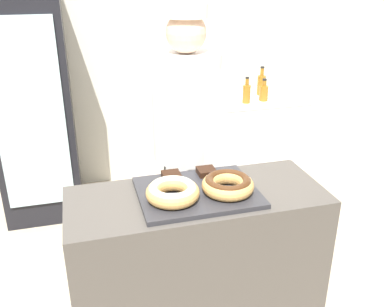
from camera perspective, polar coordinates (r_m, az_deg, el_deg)
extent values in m
cube|color=silver|center=(4.00, -8.01, 14.70)|extent=(8.00, 0.06, 2.70)
cube|color=#4C4742|center=(2.39, 0.66, -15.07)|extent=(1.29, 0.52, 0.91)
cube|color=#2D2D33|center=(2.13, 0.72, -5.19)|extent=(0.58, 0.45, 0.02)
torus|color=tan|center=(2.03, -2.60, -5.22)|extent=(0.26, 0.26, 0.07)
torus|color=beige|center=(2.02, -2.61, -4.72)|extent=(0.23, 0.23, 0.05)
torus|color=tan|center=(2.10, 4.80, -4.24)|extent=(0.26, 0.26, 0.07)
torus|color=#472814|center=(2.09, 4.82, -3.76)|extent=(0.23, 0.23, 0.05)
cube|color=black|center=(2.23, -2.78, -2.97)|extent=(0.09, 0.09, 0.03)
cube|color=black|center=(2.28, 1.92, -2.41)|extent=(0.09, 0.09, 0.03)
cylinder|color=#4C4C51|center=(2.90, -0.67, -8.07)|extent=(0.30, 0.30, 0.85)
cylinder|color=white|center=(2.59, -0.74, 6.19)|extent=(0.41, 0.41, 0.64)
cube|color=white|center=(2.58, 0.38, -3.91)|extent=(0.35, 0.02, 1.35)
sphere|color=beige|center=(2.49, -0.80, 15.80)|extent=(0.23, 0.23, 0.23)
cylinder|color=white|center=(2.48, -0.81, 18.51)|extent=(0.24, 0.24, 0.08)
cube|color=black|center=(3.70, -20.36, 5.59)|extent=(0.60, 0.66, 1.80)
cube|color=silver|center=(3.36, -20.79, 4.48)|extent=(0.49, 0.02, 1.44)
cube|color=white|center=(4.13, 7.36, 1.75)|extent=(0.89, 0.67, 0.86)
cube|color=gray|center=(4.00, 7.67, 7.22)|extent=(0.89, 0.67, 0.01)
cylinder|color=#99661E|center=(3.88, 9.55, 7.91)|extent=(0.08, 0.08, 0.13)
cylinder|color=#99661E|center=(3.85, 9.64, 9.23)|extent=(0.03, 0.03, 0.05)
cylinder|color=black|center=(3.85, 9.67, 9.70)|extent=(0.04, 0.04, 0.01)
cylinder|color=#99661E|center=(3.78, 7.28, 7.86)|extent=(0.07, 0.07, 0.16)
cylinder|color=#99661E|center=(3.75, 7.36, 9.45)|extent=(0.03, 0.03, 0.06)
cylinder|color=black|center=(3.75, 7.39, 10.00)|extent=(0.03, 0.03, 0.01)
cylinder|color=#99661E|center=(4.05, 9.22, 8.97)|extent=(0.08, 0.08, 0.18)
cylinder|color=#99661E|center=(4.03, 9.34, 10.70)|extent=(0.03, 0.03, 0.07)
cylinder|color=black|center=(4.02, 9.37, 11.28)|extent=(0.04, 0.04, 0.01)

